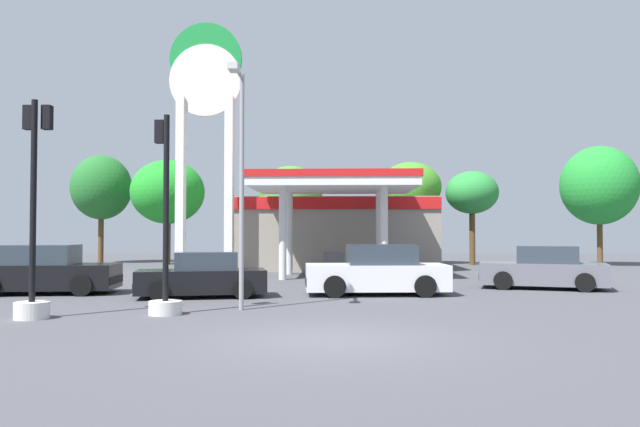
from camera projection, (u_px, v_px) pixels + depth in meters
ground_plane at (329, 340)px, 11.25m from camera, size 90.00×90.00×0.00m
gas_station at (335, 230)px, 32.60m from camera, size 10.54×12.44×4.51m
station_pole_sign at (205, 116)px, 29.63m from camera, size 3.54×0.56×12.24m
car_0 at (543, 269)px, 21.34m from camera, size 4.53×2.88×1.51m
car_1 at (377, 272)px, 19.36m from camera, size 4.60×2.32×1.60m
car_2 at (46, 272)px, 19.62m from camera, size 4.61×2.45×1.58m
car_3 at (202, 277)px, 18.58m from camera, size 4.14×2.42×1.39m
traffic_signal_0 at (33, 251)px, 14.03m from camera, size 0.78×0.78×5.07m
traffic_signal_1 at (165, 263)px, 14.72m from camera, size 0.80×0.80×4.85m
tree_0 at (101, 188)px, 39.09m from camera, size 3.81×3.81×6.93m
tree_1 at (168, 192)px, 37.24m from camera, size 4.48×4.48×6.40m
tree_2 at (290, 194)px, 38.28m from camera, size 4.05×4.05×6.15m
tree_3 at (410, 188)px, 37.45m from camera, size 3.80×3.80×6.30m
tree_4 at (472, 193)px, 36.75m from camera, size 3.16×3.16×5.67m
tree_5 at (599, 186)px, 35.95m from camera, size 4.43×4.43×7.08m
corner_streetlamp at (240, 164)px, 15.43m from camera, size 0.24×1.48×6.08m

